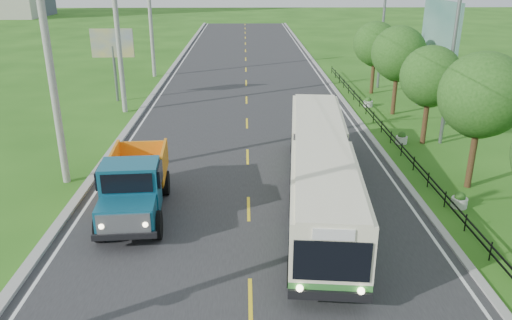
{
  "coord_description": "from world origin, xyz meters",
  "views": [
    {
      "loc": [
        -0.11,
        -12.17,
        9.09
      ],
      "look_at": [
        0.31,
        6.6,
        1.9
      ],
      "focal_mm": 35.0,
      "sensor_mm": 36.0,
      "label": 1
    }
  ],
  "objects_px": {
    "tree_third": "(481,99)",
    "tree_fourth": "(430,79)",
    "pole_near": "(52,71)",
    "dump_truck": "(134,181)",
    "pole_far": "(151,18)",
    "planter_mid": "(402,138)",
    "bus": "(320,165)",
    "streetlight_mid": "(449,55)",
    "planter_near": "(459,201)",
    "pole_mid": "(119,35)",
    "tree_back": "(375,46)",
    "streetlight_far": "(381,26)",
    "tree_fifth": "(399,56)",
    "billboard_right": "(440,32)",
    "planter_far": "(368,103)",
    "billboard_left": "(113,48)"
  },
  "relations": [
    {
      "from": "tree_third",
      "to": "tree_fourth",
      "type": "relative_size",
      "value": 1.11
    },
    {
      "from": "pole_near",
      "to": "dump_truck",
      "type": "xyz_separation_m",
      "value": [
        3.82,
        -3.29,
        -3.7
      ]
    },
    {
      "from": "pole_far",
      "to": "planter_mid",
      "type": "bearing_deg",
      "value": -48.41
    },
    {
      "from": "tree_fourth",
      "to": "bus",
      "type": "relative_size",
      "value": 0.37
    },
    {
      "from": "streetlight_mid",
      "to": "planter_near",
      "type": "distance_m",
      "value": 9.46
    },
    {
      "from": "pole_near",
      "to": "planter_near",
      "type": "bearing_deg",
      "value": -10.09
    },
    {
      "from": "pole_mid",
      "to": "streetlight_mid",
      "type": "distance_m",
      "value": 20.16
    },
    {
      "from": "planter_mid",
      "to": "tree_fourth",
      "type": "bearing_deg",
      "value": 6.39
    },
    {
      "from": "tree_back",
      "to": "streetlight_far",
      "type": "xyz_separation_m",
      "value": [
        0.79,
        1.86,
        1.25
      ]
    },
    {
      "from": "tree_fifth",
      "to": "dump_truck",
      "type": "height_order",
      "value": "tree_fifth"
    },
    {
      "from": "tree_third",
      "to": "planter_near",
      "type": "distance_m",
      "value": 4.46
    },
    {
      "from": "tree_back",
      "to": "planter_mid",
      "type": "distance_m",
      "value": 12.66
    },
    {
      "from": "tree_third",
      "to": "tree_back",
      "type": "distance_m",
      "value": 18.0
    },
    {
      "from": "planter_mid",
      "to": "dump_truck",
      "type": "relative_size",
      "value": 0.11
    },
    {
      "from": "streetlight_mid",
      "to": "billboard_right",
      "type": "bearing_deg",
      "value": 74.56
    },
    {
      "from": "planter_far",
      "to": "billboard_left",
      "type": "bearing_deg",
      "value": 173.69
    },
    {
      "from": "pole_far",
      "to": "planter_near",
      "type": "height_order",
      "value": "pole_far"
    },
    {
      "from": "tree_fourth",
      "to": "planter_mid",
      "type": "bearing_deg",
      "value": -173.61
    },
    {
      "from": "pole_mid",
      "to": "tree_fourth",
      "type": "xyz_separation_m",
      "value": [
        18.12,
        -6.86,
        -1.51
      ]
    },
    {
      "from": "billboard_right",
      "to": "bus",
      "type": "distance_m",
      "value": 16.83
    },
    {
      "from": "pole_mid",
      "to": "planter_mid",
      "type": "bearing_deg",
      "value": -22.54
    },
    {
      "from": "tree_fourth",
      "to": "billboard_right",
      "type": "relative_size",
      "value": 0.74
    },
    {
      "from": "pole_far",
      "to": "planter_mid",
      "type": "xyz_separation_m",
      "value": [
        16.86,
        -19.0,
        -4.81
      ]
    },
    {
      "from": "streetlight_far",
      "to": "planter_near",
      "type": "distance_m",
      "value": 22.57
    },
    {
      "from": "tree_third",
      "to": "tree_fourth",
      "type": "xyz_separation_m",
      "value": [
        -0.0,
        6.0,
        -0.4
      ]
    },
    {
      "from": "tree_third",
      "to": "planter_near",
      "type": "relative_size",
      "value": 8.96
    },
    {
      "from": "planter_far",
      "to": "streetlight_far",
      "type": "bearing_deg",
      "value": 71.2
    },
    {
      "from": "pole_mid",
      "to": "tree_fifth",
      "type": "distance_m",
      "value": 18.18
    },
    {
      "from": "planter_near",
      "to": "dump_truck",
      "type": "bearing_deg",
      "value": -178.73
    },
    {
      "from": "streetlight_far",
      "to": "pole_far",
      "type": "bearing_deg",
      "value": 165.19
    },
    {
      "from": "pole_mid",
      "to": "tree_fifth",
      "type": "height_order",
      "value": "pole_mid"
    },
    {
      "from": "streetlight_mid",
      "to": "dump_truck",
      "type": "distance_m",
      "value": 17.56
    },
    {
      "from": "pole_mid",
      "to": "tree_fifth",
      "type": "xyz_separation_m",
      "value": [
        18.12,
        -0.86,
        -1.24
      ]
    },
    {
      "from": "tree_fourth",
      "to": "planter_mid",
      "type": "xyz_separation_m",
      "value": [
        -1.26,
        -0.14,
        -3.3
      ]
    },
    {
      "from": "billboard_left",
      "to": "tree_fifth",
      "type": "bearing_deg",
      "value": -11.28
    },
    {
      "from": "tree_back",
      "to": "planter_near",
      "type": "distance_m",
      "value": 20.46
    },
    {
      "from": "tree_third",
      "to": "tree_fifth",
      "type": "xyz_separation_m",
      "value": [
        -0.0,
        12.0,
        -0.13
      ]
    },
    {
      "from": "pole_mid",
      "to": "bus",
      "type": "distance_m",
      "value": 18.59
    },
    {
      "from": "billboard_right",
      "to": "billboard_left",
      "type": "bearing_deg",
      "value": 169.6
    },
    {
      "from": "dump_truck",
      "to": "planter_mid",
      "type": "bearing_deg",
      "value": 28.43
    },
    {
      "from": "tree_fourth",
      "to": "bus",
      "type": "distance_m",
      "value": 10.48
    },
    {
      "from": "streetlight_mid",
      "to": "bus",
      "type": "relative_size",
      "value": 0.62
    },
    {
      "from": "tree_fifth",
      "to": "tree_fourth",
      "type": "bearing_deg",
      "value": -90.0
    },
    {
      "from": "tree_third",
      "to": "dump_truck",
      "type": "bearing_deg",
      "value": -170.35
    },
    {
      "from": "planter_mid",
      "to": "bus",
      "type": "distance_m",
      "value": 9.5
    },
    {
      "from": "pole_near",
      "to": "streetlight_far",
      "type": "distance_m",
      "value": 26.8
    },
    {
      "from": "streetlight_far",
      "to": "planter_far",
      "type": "height_order",
      "value": "streetlight_far"
    },
    {
      "from": "pole_near",
      "to": "billboard_right",
      "type": "relative_size",
      "value": 1.37
    },
    {
      "from": "pole_near",
      "to": "streetlight_far",
      "type": "bearing_deg",
      "value": 45.14
    },
    {
      "from": "tree_back",
      "to": "bus",
      "type": "xyz_separation_m",
      "value": [
        -6.95,
        -19.61,
        -1.97
      ]
    }
  ]
}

